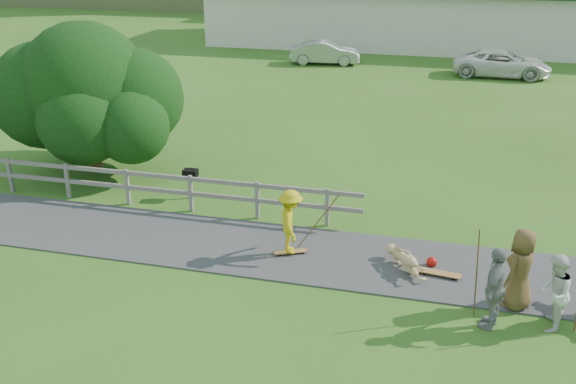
# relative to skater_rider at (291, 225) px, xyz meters

# --- Properties ---
(ground) EXTENTS (260.00, 260.00, 0.00)m
(ground) POSITION_rel_skater_rider_xyz_m (-1.45, -1.39, -0.82)
(ground) COLOR #345A19
(ground) RESTS_ON ground
(path) EXTENTS (34.00, 3.00, 0.04)m
(path) POSITION_rel_skater_rider_xyz_m (-1.45, 0.11, -0.80)
(path) COLOR #37373A
(path) RESTS_ON ground
(fence) EXTENTS (15.05, 0.10, 1.10)m
(fence) POSITION_rel_skater_rider_xyz_m (-6.07, 1.91, -0.10)
(fence) COLOR slate
(fence) RESTS_ON ground
(strip_mall) EXTENTS (32.50, 10.75, 5.10)m
(strip_mall) POSITION_rel_skater_rider_xyz_m (2.55, 33.55, 1.76)
(strip_mall) COLOR silver
(strip_mall) RESTS_ON ground
(skater_rider) EXTENTS (0.92, 1.20, 1.64)m
(skater_rider) POSITION_rel_skater_rider_xyz_m (0.00, 0.00, 0.00)
(skater_rider) COLOR gold
(skater_rider) RESTS_ON ground
(skater_fallen) EXTENTS (1.44, 1.18, 0.55)m
(skater_fallen) POSITION_rel_skater_rider_xyz_m (2.86, -0.09, -0.55)
(skater_fallen) COLOR tan
(skater_fallen) RESTS_ON ground
(spectator_a) EXTENTS (0.77, 0.91, 1.65)m
(spectator_a) POSITION_rel_skater_rider_xyz_m (5.91, -1.76, 0.01)
(spectator_a) COLOR silver
(spectator_a) RESTS_ON ground
(spectator_b) EXTENTS (0.72, 1.14, 1.80)m
(spectator_b) POSITION_rel_skater_rider_xyz_m (4.76, -1.99, 0.08)
(spectator_b) COLOR gray
(spectator_b) RESTS_ON ground
(spectator_c) EXTENTS (0.99, 1.07, 1.84)m
(spectator_c) POSITION_rel_skater_rider_xyz_m (5.31, -1.10, 0.10)
(spectator_c) COLOR brown
(spectator_c) RESTS_ON ground
(car_silver) EXTENTS (4.35, 2.07, 1.38)m
(car_silver) POSITION_rel_skater_rider_xyz_m (-4.13, 24.50, -0.13)
(car_silver) COLOR #A3A4AB
(car_silver) RESTS_ON ground
(car_white) EXTENTS (5.30, 2.53, 1.46)m
(car_white) POSITION_rel_skater_rider_xyz_m (6.07, 23.42, -0.09)
(car_white) COLOR silver
(car_white) RESTS_ON ground
(tree) EXTENTS (6.67, 6.67, 4.20)m
(tree) POSITION_rel_skater_rider_xyz_m (-7.98, 4.32, 1.28)
(tree) COLOR black
(tree) RESTS_ON ground
(bbq) EXTENTS (0.45, 0.35, 0.92)m
(bbq) POSITION_rel_skater_rider_xyz_m (-3.83, 2.84, -0.36)
(bbq) COLOR black
(bbq) RESTS_ON ground
(longboard_rider) EXTENTS (0.84, 0.55, 0.09)m
(longboard_rider) POSITION_rel_skater_rider_xyz_m (0.00, 0.00, -0.78)
(longboard_rider) COLOR olive
(longboard_rider) RESTS_ON ground
(longboard_fallen) EXTENTS (1.03, 0.37, 0.11)m
(longboard_fallen) POSITION_rel_skater_rider_xyz_m (3.66, -0.19, -0.77)
(longboard_fallen) COLOR olive
(longboard_fallen) RESTS_ON ground
(helmet) EXTENTS (0.26, 0.26, 0.26)m
(helmet) POSITION_rel_skater_rider_xyz_m (3.46, 0.26, -0.69)
(helmet) COLOR #A4120B
(helmet) RESTS_ON ground
(pole_rider) EXTENTS (0.03, 0.03, 1.92)m
(pole_rider) POSITION_rel_skater_rider_xyz_m (0.60, 0.40, 0.14)
(pole_rider) COLOR brown
(pole_rider) RESTS_ON ground
(pole_spec_left) EXTENTS (0.03, 0.03, 2.02)m
(pole_spec_left) POSITION_rel_skater_rider_xyz_m (4.39, -1.70, 0.19)
(pole_spec_left) COLOR brown
(pole_spec_left) RESTS_ON ground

